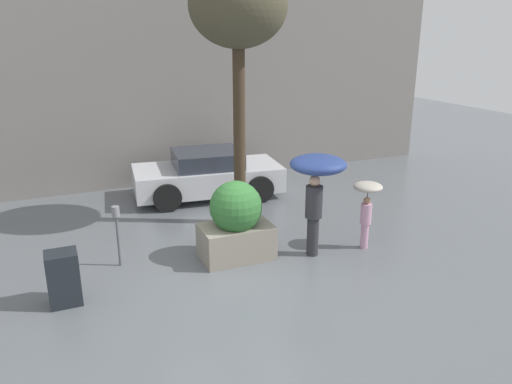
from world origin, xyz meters
TOP-DOWN VIEW (x-y plane):
  - ground_plane at (0.00, 0.00)m, footprint 40.00×40.00m
  - building_facade at (0.00, 6.50)m, footprint 18.00×0.30m
  - planter_box at (0.32, 0.91)m, footprint 1.38×1.01m
  - person_adult at (1.84, 0.51)m, footprint 1.09×1.09m
  - person_child at (2.92, 0.35)m, footprint 0.58×0.58m
  - parked_car_near at (0.99, 4.76)m, footprint 4.01×2.33m
  - street_tree at (1.07, 2.61)m, footprint 2.03×2.03m
  - parking_meter at (-1.83, 1.44)m, footprint 0.14×0.14m
  - newspaper_box at (-2.85, 0.40)m, footprint 0.50×0.44m

SIDE VIEW (x-z plane):
  - ground_plane at x=0.00m, z-range 0.00..0.00m
  - newspaper_box at x=-2.85m, z-range 0.00..0.90m
  - parked_car_near at x=0.99m, z-range -0.03..1.22m
  - planter_box at x=0.32m, z-range -0.04..1.51m
  - parking_meter at x=-1.83m, z-range 0.26..1.45m
  - person_child at x=2.92m, z-range 0.34..1.72m
  - person_adult at x=1.84m, z-range 0.61..2.61m
  - building_facade at x=0.00m, z-range 0.00..6.00m
  - street_tree at x=1.07m, z-range 1.83..7.43m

